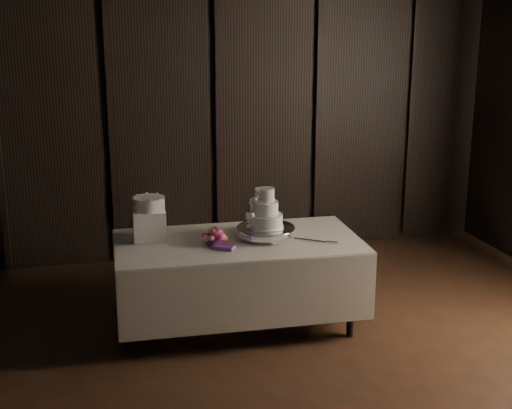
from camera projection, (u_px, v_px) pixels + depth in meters
The scene contains 8 objects.
room at pixel (339, 199), 4.17m from camera, with size 6.08×7.08×3.08m.
display_table at pixel (238, 280), 5.88m from camera, with size 2.04×1.13×0.76m.
cake_stand at pixel (266, 233), 5.83m from camera, with size 0.48×0.48×0.09m, color silver.
wedding_cake at pixel (263, 213), 5.77m from camera, with size 0.31×0.28×0.33m.
bouquet at pixel (214, 238), 5.65m from camera, with size 0.27×0.37×0.18m, color #DB4B4A, non-canonical shape.
box_pedestal at pixel (149, 225), 5.78m from camera, with size 0.26×0.26×0.25m, color white.
small_cake at pixel (148, 203), 5.73m from camera, with size 0.26×0.26×0.10m, color white.
cake_knife at pixel (310, 240), 5.77m from camera, with size 0.37×0.02×0.01m, color silver.
Camera 1 is at (-1.49, -3.78, 2.57)m, focal length 50.00 mm.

